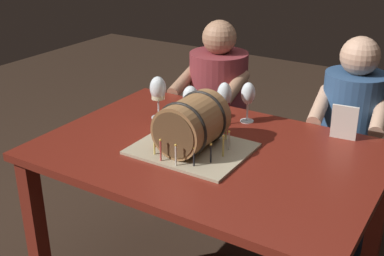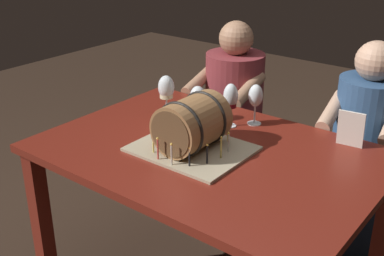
{
  "view_description": "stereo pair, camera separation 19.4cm",
  "coord_description": "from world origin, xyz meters",
  "px_view_note": "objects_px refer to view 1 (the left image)",
  "views": [
    {
      "loc": [
        0.92,
        -1.61,
        1.65
      ],
      "look_at": [
        -0.05,
        -0.05,
        0.85
      ],
      "focal_mm": 45.95,
      "sensor_mm": 36.0,
      "label": 1
    },
    {
      "loc": [
        1.08,
        -1.5,
        1.65
      ],
      "look_at": [
        -0.05,
        -0.05,
        0.85
      ],
      "focal_mm": 45.95,
      "sensor_mm": 36.0,
      "label": 2
    }
  ],
  "objects_px": {
    "barrel_cake": "(192,127)",
    "wine_glass_white": "(158,90)",
    "wine_glass_empty": "(248,95)",
    "person_seated_left": "(217,121)",
    "dining_table": "(208,170)",
    "wine_glass_red": "(224,97)",
    "person_seated_right": "(346,153)",
    "wine_glass_amber": "(190,98)",
    "menu_card": "(344,123)"
  },
  "relations": [
    {
      "from": "barrel_cake",
      "to": "wine_glass_white",
      "type": "distance_m",
      "value": 0.39
    },
    {
      "from": "barrel_cake",
      "to": "wine_glass_white",
      "type": "xyz_separation_m",
      "value": [
        -0.32,
        0.22,
        0.03
      ]
    },
    {
      "from": "wine_glass_white",
      "to": "menu_card",
      "type": "height_order",
      "value": "wine_glass_white"
    },
    {
      "from": "dining_table",
      "to": "wine_glass_empty",
      "type": "height_order",
      "value": "wine_glass_empty"
    },
    {
      "from": "dining_table",
      "to": "wine_glass_white",
      "type": "relative_size",
      "value": 6.73
    },
    {
      "from": "wine_glass_amber",
      "to": "menu_card",
      "type": "xyz_separation_m",
      "value": [
        0.68,
        0.16,
        -0.04
      ]
    },
    {
      "from": "wine_glass_empty",
      "to": "menu_card",
      "type": "height_order",
      "value": "wine_glass_empty"
    },
    {
      "from": "dining_table",
      "to": "barrel_cake",
      "type": "distance_m",
      "value": 0.22
    },
    {
      "from": "barrel_cake",
      "to": "menu_card",
      "type": "distance_m",
      "value": 0.66
    },
    {
      "from": "wine_glass_white",
      "to": "person_seated_left",
      "type": "height_order",
      "value": "person_seated_left"
    },
    {
      "from": "dining_table",
      "to": "person_seated_left",
      "type": "xyz_separation_m",
      "value": [
        -0.39,
        0.78,
        -0.13
      ]
    },
    {
      "from": "wine_glass_white",
      "to": "wine_glass_red",
      "type": "bearing_deg",
      "value": 16.69
    },
    {
      "from": "dining_table",
      "to": "person_seated_right",
      "type": "height_order",
      "value": "person_seated_right"
    },
    {
      "from": "wine_glass_amber",
      "to": "menu_card",
      "type": "distance_m",
      "value": 0.7
    },
    {
      "from": "dining_table",
      "to": "wine_glass_red",
      "type": "distance_m",
      "value": 0.36
    },
    {
      "from": "wine_glass_white",
      "to": "wine_glass_amber",
      "type": "bearing_deg",
      "value": 20.25
    },
    {
      "from": "person_seated_left",
      "to": "wine_glass_white",
      "type": "bearing_deg",
      "value": -88.77
    },
    {
      "from": "person_seated_right",
      "to": "barrel_cake",
      "type": "bearing_deg",
      "value": -117.99
    },
    {
      "from": "wine_glass_white",
      "to": "person_seated_left",
      "type": "xyz_separation_m",
      "value": [
        -0.01,
        0.61,
        -0.38
      ]
    },
    {
      "from": "barrel_cake",
      "to": "wine_glass_empty",
      "type": "relative_size",
      "value": 2.38
    },
    {
      "from": "person_seated_right",
      "to": "menu_card",
      "type": "bearing_deg",
      "value": -81.33
    },
    {
      "from": "wine_glass_red",
      "to": "person_seated_left",
      "type": "bearing_deg",
      "value": 121.36
    },
    {
      "from": "wine_glass_amber",
      "to": "dining_table",
      "type": "bearing_deg",
      "value": -43.95
    },
    {
      "from": "wine_glass_empty",
      "to": "person_seated_right",
      "type": "distance_m",
      "value": 0.69
    },
    {
      "from": "dining_table",
      "to": "wine_glass_white",
      "type": "height_order",
      "value": "wine_glass_white"
    },
    {
      "from": "dining_table",
      "to": "wine_glass_empty",
      "type": "distance_m",
      "value": 0.42
    },
    {
      "from": "person_seated_left",
      "to": "wine_glass_amber",
      "type": "bearing_deg",
      "value": -74.08
    },
    {
      "from": "dining_table",
      "to": "wine_glass_amber",
      "type": "xyz_separation_m",
      "value": [
        -0.23,
        0.22,
        0.22
      ]
    },
    {
      "from": "barrel_cake",
      "to": "wine_glass_amber",
      "type": "height_order",
      "value": "barrel_cake"
    },
    {
      "from": "wine_glass_empty",
      "to": "wine_glass_red",
      "type": "xyz_separation_m",
      "value": [
        -0.08,
        -0.09,
        0.0
      ]
    },
    {
      "from": "barrel_cake",
      "to": "person_seated_right",
      "type": "xyz_separation_m",
      "value": [
        0.44,
        0.83,
        -0.36
      ]
    },
    {
      "from": "barrel_cake",
      "to": "wine_glass_red",
      "type": "height_order",
      "value": "barrel_cake"
    },
    {
      "from": "wine_glass_amber",
      "to": "wine_glass_red",
      "type": "relative_size",
      "value": 0.83
    },
    {
      "from": "wine_glass_empty",
      "to": "wine_glass_white",
      "type": "bearing_deg",
      "value": -154.21
    },
    {
      "from": "dining_table",
      "to": "wine_glass_red",
      "type": "height_order",
      "value": "wine_glass_red"
    },
    {
      "from": "wine_glass_white",
      "to": "person_seated_left",
      "type": "bearing_deg",
      "value": 91.23
    },
    {
      "from": "wine_glass_empty",
      "to": "wine_glass_white",
      "type": "height_order",
      "value": "wine_glass_white"
    },
    {
      "from": "person_seated_right",
      "to": "wine_glass_empty",
      "type": "bearing_deg",
      "value": -131.65
    },
    {
      "from": "person_seated_left",
      "to": "person_seated_right",
      "type": "height_order",
      "value": "person_seated_right"
    },
    {
      "from": "barrel_cake",
      "to": "person_seated_right",
      "type": "distance_m",
      "value": 1.0
    },
    {
      "from": "person_seated_left",
      "to": "person_seated_right",
      "type": "relative_size",
      "value": 1.0
    },
    {
      "from": "dining_table",
      "to": "wine_glass_empty",
      "type": "relative_size",
      "value": 7.23
    },
    {
      "from": "wine_glass_empty",
      "to": "wine_glass_amber",
      "type": "height_order",
      "value": "wine_glass_empty"
    },
    {
      "from": "barrel_cake",
      "to": "wine_glass_empty",
      "type": "height_order",
      "value": "barrel_cake"
    },
    {
      "from": "wine_glass_empty",
      "to": "person_seated_left",
      "type": "distance_m",
      "value": 0.69
    },
    {
      "from": "wine_glass_empty",
      "to": "menu_card",
      "type": "xyz_separation_m",
      "value": [
        0.44,
        0.03,
        -0.05
      ]
    },
    {
      "from": "person_seated_left",
      "to": "person_seated_right",
      "type": "distance_m",
      "value": 0.78
    },
    {
      "from": "wine_glass_empty",
      "to": "wine_glass_white",
      "type": "distance_m",
      "value": 0.42
    },
    {
      "from": "person_seated_left",
      "to": "wine_glass_red",
      "type": "bearing_deg",
      "value": -58.64
    },
    {
      "from": "wine_glass_white",
      "to": "person_seated_right",
      "type": "distance_m",
      "value": 1.05
    }
  ]
}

